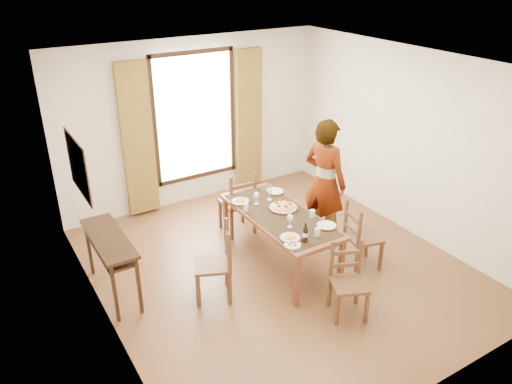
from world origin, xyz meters
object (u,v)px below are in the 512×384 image
console_table (109,245)px  pasta_platter (283,205)px  dining_table (280,219)px  man (325,182)px

console_table → pasta_platter: (2.22, -0.42, 0.12)m
dining_table → man: (0.89, 0.20, 0.24)m
dining_table → pasta_platter: (0.12, 0.10, 0.12)m
man → pasta_platter: (-0.76, -0.10, -0.12)m
console_table → pasta_platter: 2.27m
console_table → man: size_ratio=0.65×
console_table → man: man is taller
man → pasta_platter: 0.78m
pasta_platter → man: bearing=7.2°
dining_table → pasta_platter: bearing=39.4°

